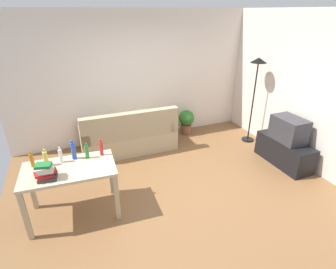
{
  "coord_description": "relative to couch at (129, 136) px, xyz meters",
  "views": [
    {
      "loc": [
        -1.4,
        -3.27,
        2.65
      ],
      "look_at": [
        0.1,
        0.5,
        0.75
      ],
      "focal_mm": 28.4,
      "sensor_mm": 36.0,
      "label": 1
    }
  ],
  "objects": [
    {
      "name": "bottle_clear",
      "position": [
        -1.26,
        -1.4,
        0.55
      ],
      "size": [
        0.05,
        0.05,
        0.23
      ],
      "color": "silver",
      "rests_on": "desk"
    },
    {
      "name": "tv_stand",
      "position": [
        2.58,
        -1.6,
        -0.07
      ],
      "size": [
        0.44,
        1.1,
        0.48
      ],
      "rotation": [
        0.0,
        0.0,
        1.57
      ],
      "color": "black",
      "rests_on": "ground_plane"
    },
    {
      "name": "wall_right",
      "position": [
        2.93,
        -1.59,
        1.04
      ],
      "size": [
        0.1,
        4.4,
        2.7
      ],
      "primitive_type": "cube",
      "color": "beige",
      "rests_on": "ground_plane"
    },
    {
      "name": "bottle_red",
      "position": [
        -0.72,
        -1.4,
        0.56
      ],
      "size": [
        0.05,
        0.05,
        0.25
      ],
      "color": "#AD2323",
      "rests_on": "desk"
    },
    {
      "name": "torchiere_lamp",
      "position": [
        2.58,
        -0.54,
        1.11
      ],
      "size": [
        0.32,
        0.32,
        1.81
      ],
      "color": "black",
      "rests_on": "ground_plane"
    },
    {
      "name": "desk",
      "position": [
        -1.19,
        -1.59,
        0.34
      ],
      "size": [
        1.23,
        0.76,
        0.76
      ],
      "rotation": [
        0.0,
        0.0,
        -0.05
      ],
      "color": "#C6B28E",
      "rests_on": "ground_plane"
    },
    {
      "name": "bottle_squat",
      "position": [
        -1.45,
        -1.41,
        0.56
      ],
      "size": [
        0.06,
        0.06,
        0.25
      ],
      "color": "#BCB24C",
      "rests_on": "desk"
    },
    {
      "name": "wall_rear",
      "position": [
        0.33,
        0.61,
        1.04
      ],
      "size": [
        5.2,
        0.1,
        2.7
      ],
      "primitive_type": "cube",
      "color": "silver",
      "rests_on": "ground_plane"
    },
    {
      "name": "tv",
      "position": [
        2.59,
        -1.6,
        0.39
      ],
      "size": [
        0.41,
        0.6,
        0.44
      ],
      "rotation": [
        0.0,
        0.0,
        1.57
      ],
      "color": "#2D2D33",
      "rests_on": "tv_stand"
    },
    {
      "name": "bottle_blue",
      "position": [
        -1.09,
        -1.36,
        0.58
      ],
      "size": [
        0.06,
        0.06,
        0.28
      ],
      "color": "#2347A3",
      "rests_on": "desk"
    },
    {
      "name": "book_stack",
      "position": [
        -1.45,
        -1.76,
        0.56
      ],
      "size": [
        0.28,
        0.2,
        0.22
      ],
      "color": "#333338",
      "rests_on": "desk"
    },
    {
      "name": "bottle_green",
      "position": [
        -0.92,
        -1.41,
        0.55
      ],
      "size": [
        0.05,
        0.05,
        0.23
      ],
      "color": "#1E722D",
      "rests_on": "desk"
    },
    {
      "name": "potted_plant",
      "position": [
        1.45,
        0.31,
        0.02
      ],
      "size": [
        0.36,
        0.36,
        0.57
      ],
      "color": "brown",
      "rests_on": "ground_plane"
    },
    {
      "name": "bottle_amber",
      "position": [
        -1.62,
        -1.38,
        0.55
      ],
      "size": [
        0.05,
        0.05,
        0.23
      ],
      "color": "#9E6019",
      "rests_on": "desk"
    },
    {
      "name": "couch",
      "position": [
        0.0,
        0.0,
        0.0
      ],
      "size": [
        1.89,
        0.84,
        0.92
      ],
      "rotation": [
        0.0,
        0.0,
        3.14
      ],
      "color": "tan",
      "rests_on": "ground_plane"
    },
    {
      "name": "ground_plane",
      "position": [
        0.33,
        -1.59,
        -0.32
      ],
      "size": [
        5.2,
        4.4,
        0.02
      ],
      "primitive_type": "cube",
      "color": "brown"
    }
  ]
}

